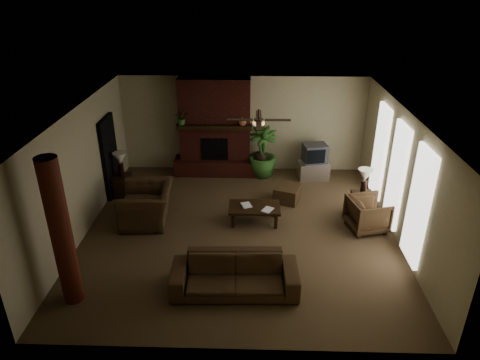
{
  "coord_description": "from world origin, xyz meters",
  "views": [
    {
      "loc": [
        0.27,
        -8.52,
        5.4
      ],
      "look_at": [
        0.0,
        0.4,
        1.1
      ],
      "focal_mm": 32.44,
      "sensor_mm": 36.0,
      "label": 1
    }
  ],
  "objects_px": {
    "armchair_right": "(368,212)",
    "side_table_left": "(123,185)",
    "ottoman": "(287,194)",
    "tv_stand": "(313,170)",
    "log_column": "(61,234)",
    "armchair_left": "(146,199)",
    "coffee_table": "(254,208)",
    "lamp_left": "(120,160)",
    "floor_vase": "(260,162)",
    "sofa": "(235,270)",
    "lamp_right": "(365,177)",
    "side_table_right": "(362,204)",
    "floor_plant": "(262,163)"
  },
  "relations": [
    {
      "from": "armchair_left",
      "to": "coffee_table",
      "type": "height_order",
      "value": "armchair_left"
    },
    {
      "from": "log_column",
      "to": "armchair_left",
      "type": "relative_size",
      "value": 2.09
    },
    {
      "from": "log_column",
      "to": "lamp_right",
      "type": "distance_m",
      "value": 6.76
    },
    {
      "from": "sofa",
      "to": "tv_stand",
      "type": "relative_size",
      "value": 2.76
    },
    {
      "from": "sofa",
      "to": "coffee_table",
      "type": "height_order",
      "value": "sofa"
    },
    {
      "from": "tv_stand",
      "to": "side_table_right",
      "type": "xyz_separation_m",
      "value": [
        0.95,
        -2.01,
        0.03
      ]
    },
    {
      "from": "log_column",
      "to": "tv_stand",
      "type": "height_order",
      "value": "log_column"
    },
    {
      "from": "ottoman",
      "to": "side_table_right",
      "type": "height_order",
      "value": "side_table_right"
    },
    {
      "from": "sofa",
      "to": "log_column",
      "type": "bearing_deg",
      "value": -175.14
    },
    {
      "from": "ottoman",
      "to": "tv_stand",
      "type": "height_order",
      "value": "tv_stand"
    },
    {
      "from": "sofa",
      "to": "lamp_right",
      "type": "relative_size",
      "value": 3.61
    },
    {
      "from": "floor_vase",
      "to": "lamp_right",
      "type": "xyz_separation_m",
      "value": [
        2.45,
        -2.16,
        0.57
      ]
    },
    {
      "from": "armchair_left",
      "to": "side_table_left",
      "type": "distance_m",
      "value": 1.66
    },
    {
      "from": "lamp_left",
      "to": "side_table_right",
      "type": "relative_size",
      "value": 1.18
    },
    {
      "from": "sofa",
      "to": "ottoman",
      "type": "bearing_deg",
      "value": 69.37
    },
    {
      "from": "side_table_left",
      "to": "armchair_left",
      "type": "bearing_deg",
      "value": -54.55
    },
    {
      "from": "sofa",
      "to": "coffee_table",
      "type": "distance_m",
      "value": 2.47
    },
    {
      "from": "log_column",
      "to": "sofa",
      "type": "distance_m",
      "value": 3.09
    },
    {
      "from": "coffee_table",
      "to": "side_table_left",
      "type": "relative_size",
      "value": 2.18
    },
    {
      "from": "floor_plant",
      "to": "side_table_left",
      "type": "height_order",
      "value": "floor_plant"
    },
    {
      "from": "ottoman",
      "to": "lamp_left",
      "type": "height_order",
      "value": "lamp_left"
    },
    {
      "from": "ottoman",
      "to": "lamp_right",
      "type": "relative_size",
      "value": 0.92
    },
    {
      "from": "armchair_left",
      "to": "coffee_table",
      "type": "xyz_separation_m",
      "value": [
        2.54,
        0.01,
        -0.21
      ]
    },
    {
      "from": "side_table_left",
      "to": "ottoman",
      "type": "bearing_deg",
      "value": -2.97
    },
    {
      "from": "log_column",
      "to": "armchair_left",
      "type": "xyz_separation_m",
      "value": [
        0.75,
        2.76,
        -0.81
      ]
    },
    {
      "from": "sofa",
      "to": "lamp_right",
      "type": "height_order",
      "value": "lamp_right"
    },
    {
      "from": "log_column",
      "to": "floor_vase",
      "type": "bearing_deg",
      "value": 57.46
    },
    {
      "from": "armchair_left",
      "to": "floor_vase",
      "type": "relative_size",
      "value": 1.74
    },
    {
      "from": "floor_vase",
      "to": "sofa",
      "type": "bearing_deg",
      "value": -96.01
    },
    {
      "from": "armchair_left",
      "to": "side_table_left",
      "type": "xyz_separation_m",
      "value": [
        -0.95,
        1.33,
        -0.31
      ]
    },
    {
      "from": "lamp_left",
      "to": "lamp_right",
      "type": "distance_m",
      "value": 6.17
    },
    {
      "from": "lamp_left",
      "to": "lamp_right",
      "type": "relative_size",
      "value": 1.0
    },
    {
      "from": "ottoman",
      "to": "tv_stand",
      "type": "relative_size",
      "value": 0.71
    },
    {
      "from": "armchair_right",
      "to": "lamp_right",
      "type": "bearing_deg",
      "value": -14.17
    },
    {
      "from": "log_column",
      "to": "coffee_table",
      "type": "height_order",
      "value": "log_column"
    },
    {
      "from": "lamp_left",
      "to": "side_table_right",
      "type": "distance_m",
      "value": 6.23
    },
    {
      "from": "floor_vase",
      "to": "lamp_left",
      "type": "bearing_deg",
      "value": -160.17
    },
    {
      "from": "side_table_right",
      "to": "floor_vase",
      "type": "bearing_deg",
      "value": 138.69
    },
    {
      "from": "armchair_right",
      "to": "coffee_table",
      "type": "distance_m",
      "value": 2.61
    },
    {
      "from": "log_column",
      "to": "ottoman",
      "type": "height_order",
      "value": "log_column"
    },
    {
      "from": "floor_vase",
      "to": "lamp_right",
      "type": "height_order",
      "value": "lamp_right"
    },
    {
      "from": "armchair_right",
      "to": "coffee_table",
      "type": "xyz_separation_m",
      "value": [
        -2.61,
        0.21,
        -0.06
      ]
    },
    {
      "from": "floor_vase",
      "to": "tv_stand",
      "type": "bearing_deg",
      "value": -6.07
    },
    {
      "from": "armchair_right",
      "to": "side_table_left",
      "type": "distance_m",
      "value": 6.29
    },
    {
      "from": "log_column",
      "to": "armchair_right",
      "type": "xyz_separation_m",
      "value": [
        5.9,
        2.57,
        -0.97
      ]
    },
    {
      "from": "armchair_right",
      "to": "floor_vase",
      "type": "xyz_separation_m",
      "value": [
        -2.43,
        2.86,
        0.0
      ]
    },
    {
      "from": "sofa",
      "to": "armchair_left",
      "type": "distance_m",
      "value": 3.27
    },
    {
      "from": "floor_vase",
      "to": "log_column",
      "type": "bearing_deg",
      "value": -122.54
    },
    {
      "from": "armchair_left",
      "to": "armchair_right",
      "type": "bearing_deg",
      "value": 83.57
    },
    {
      "from": "coffee_table",
      "to": "lamp_left",
      "type": "relative_size",
      "value": 1.85
    }
  ]
}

